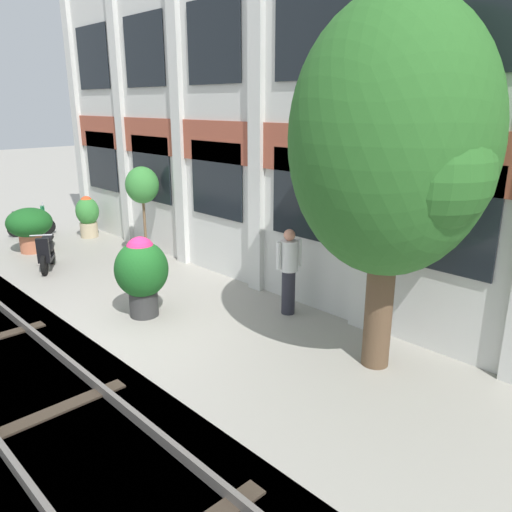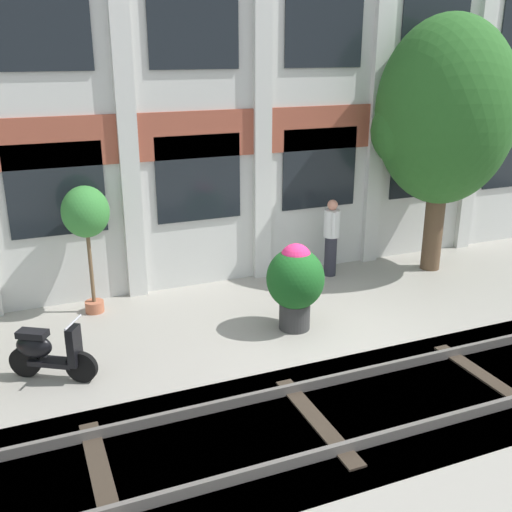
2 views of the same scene
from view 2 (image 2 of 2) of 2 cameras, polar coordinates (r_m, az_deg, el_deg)
The scene contains 8 objects.
ground_plane at distance 10.58m, azimuth 6.74°, elevation -7.17°, with size 80.00×80.00×0.00m, color #9E998E.
apartment_facade at distance 12.38m, azimuth 0.08°, elevation 17.09°, with size 16.50×0.64×8.49m.
rail_tracks at distance 9.00m, azimuth 13.89°, elevation -13.76°, with size 24.14×2.80×0.43m.
broadleaf_tree at distance 13.26m, azimuth 17.54°, elevation 12.57°, with size 3.00×2.86×5.37m.
potted_plant_fluted_column at distance 10.30m, azimuth 3.77°, elevation -2.31°, with size 1.00×1.00×1.56m.
potted_plant_low_pan at distance 11.06m, azimuth -15.90°, elevation 3.70°, with size 0.84×0.84×2.40m.
scooter_second_parked at distance 9.45m, azimuth -19.24°, elevation -8.64°, with size 1.22×0.83×0.98m.
resident_by_doorway at distance 12.85m, azimuth 7.18°, elevation 1.97°, with size 0.34×0.51×1.68m.
Camera 2 is at (-4.72, -8.24, 4.68)m, focal length 42.00 mm.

